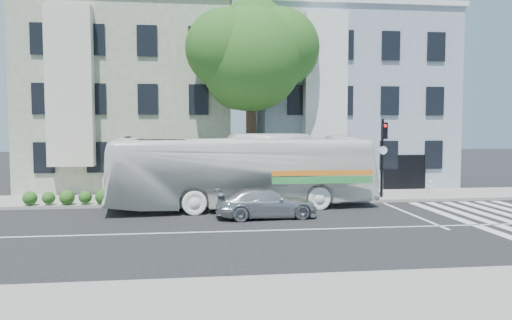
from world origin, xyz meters
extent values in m
plane|color=black|center=(0.00, 0.00, 0.00)|extent=(120.00, 120.00, 0.00)
cube|color=gray|center=(0.00, 8.00, 0.07)|extent=(80.00, 4.00, 0.15)
cube|color=gray|center=(0.00, -8.00, 0.07)|extent=(80.00, 4.00, 0.15)
cube|color=gray|center=(-7.00, 15.00, 5.50)|extent=(12.00, 10.00, 11.00)
cube|color=#858F9F|center=(7.00, 15.00, 5.50)|extent=(12.00, 10.00, 11.00)
cylinder|color=#2D2116|center=(0.00, 8.50, 2.60)|extent=(0.56, 0.56, 5.20)
sphere|color=#204717|center=(0.00, 8.50, 7.50)|extent=(5.60, 5.60, 5.60)
sphere|color=#204717|center=(1.60, 8.90, 8.20)|extent=(4.40, 4.40, 4.40)
sphere|color=#204717|center=(-1.40, 8.20, 8.00)|extent=(4.20, 4.20, 4.20)
sphere|color=#204717|center=(0.30, 9.70, 9.20)|extent=(3.80, 3.80, 3.80)
sphere|color=#204717|center=(-0.60, 9.10, 6.50)|extent=(3.40, 3.40, 3.40)
imported|color=white|center=(-0.78, 5.20, 1.78)|extent=(4.33, 13.01, 3.56)
imported|color=#B9BCC1|center=(-0.02, 2.60, 0.63)|extent=(2.05, 4.47, 1.27)
cylinder|color=black|center=(6.79, 6.89, 2.15)|extent=(0.14, 0.14, 4.29)
cube|color=black|center=(6.79, 6.64, 3.68)|extent=(0.31, 0.26, 0.87)
sphere|color=red|center=(6.79, 6.51, 3.94)|extent=(0.16, 0.16, 0.16)
cylinder|color=white|center=(6.79, 6.74, 2.66)|extent=(0.45, 0.08, 0.45)
cylinder|color=#BCBBB7|center=(10.12, 8.11, 0.45)|extent=(0.24, 0.24, 0.60)
sphere|color=#BCBBB7|center=(10.12, 8.11, 0.78)|extent=(0.22, 0.22, 0.22)
cylinder|color=#BCBBB7|center=(10.12, 8.11, 0.53)|extent=(0.41, 0.18, 0.14)
camera|label=1|loc=(-3.08, -18.37, 3.97)|focal=35.00mm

